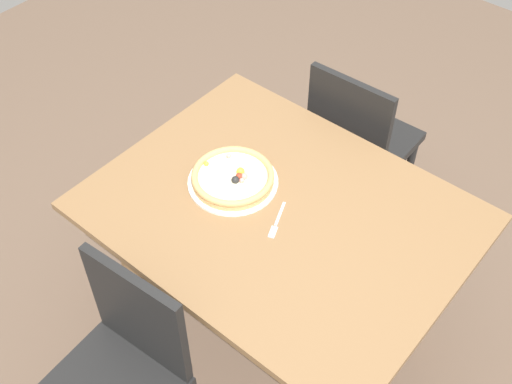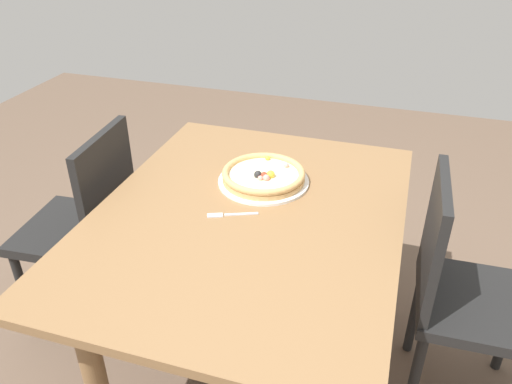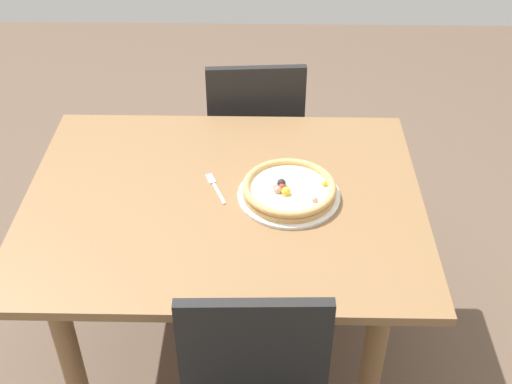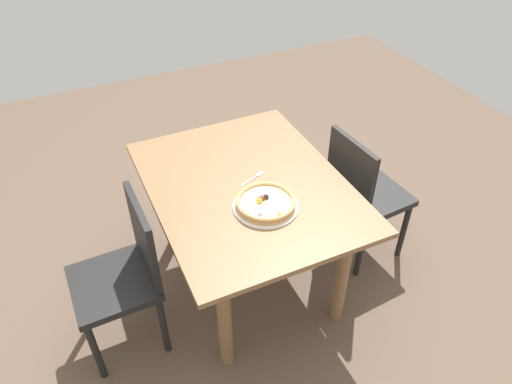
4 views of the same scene
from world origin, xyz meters
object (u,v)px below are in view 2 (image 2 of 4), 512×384
chair_far (87,223)px  pizza (264,175)px  plate (264,181)px  fork (228,215)px  chair_near (460,291)px  dining_table (248,241)px

chair_far → pizza: 0.76m
plate → fork: plate is taller
chair_near → fork: chair_near is taller
plate → chair_far: bearing=100.1°
dining_table → pizza: 0.25m
chair_far → chair_near: bearing=-93.1°
dining_table → fork: 0.13m
plate → pizza: size_ratio=1.10×
dining_table → chair_near: bearing=-80.8°
chair_near → fork: size_ratio=5.57×
chair_near → pizza: bearing=-99.1°
plate → pizza: 0.03m
chair_far → pizza: bearing=-84.2°
plate → dining_table: bearing=-177.7°
chair_near → chair_far: 1.41m
dining_table → chair_near: 0.72m
chair_far → plate: chair_far is taller
dining_table → plate: bearing=2.3°
dining_table → plate: plate is taller
dining_table → pizza: (0.21, 0.01, 0.14)m
chair_far → pizza: chair_far is taller
dining_table → chair_far: size_ratio=1.42×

